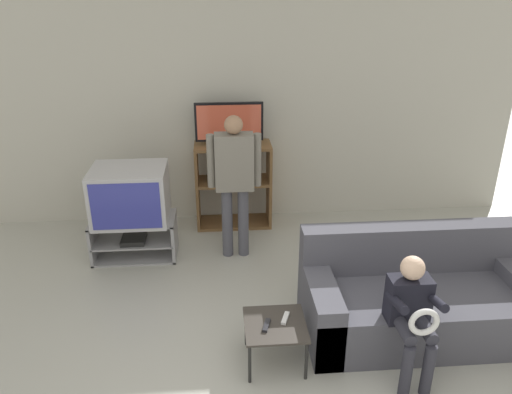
{
  "coord_description": "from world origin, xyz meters",
  "views": [
    {
      "loc": [
        -0.29,
        -2.17,
        2.66
      ],
      "look_at": [
        0.03,
        1.87,
        0.9
      ],
      "focal_mm": 35.0,
      "sensor_mm": 36.0,
      "label": 1
    }
  ],
  "objects_px": {
    "tv_stand": "(135,238)",
    "remote_control_black": "(266,325)",
    "remote_control_white": "(285,318)",
    "couch": "(418,299)",
    "media_shelf": "(233,184)",
    "snack_table": "(275,328)",
    "television_main": "(130,194)",
    "person_seated_child": "(412,310)",
    "person_standing_adult": "(234,174)",
    "television_flat": "(229,125)"
  },
  "relations": [
    {
      "from": "remote_control_black",
      "to": "person_standing_adult",
      "type": "relative_size",
      "value": 0.1
    },
    {
      "from": "television_flat",
      "to": "person_standing_adult",
      "type": "xyz_separation_m",
      "value": [
        0.02,
        -0.73,
        -0.31
      ]
    },
    {
      "from": "television_flat",
      "to": "remote_control_black",
      "type": "height_order",
      "value": "television_flat"
    },
    {
      "from": "tv_stand",
      "to": "television_main",
      "type": "height_order",
      "value": "television_main"
    },
    {
      "from": "television_flat",
      "to": "couch",
      "type": "distance_m",
      "value": 2.7
    },
    {
      "from": "television_main",
      "to": "tv_stand",
      "type": "bearing_deg",
      "value": 117.07
    },
    {
      "from": "tv_stand",
      "to": "television_flat",
      "type": "bearing_deg",
      "value": 33.43
    },
    {
      "from": "television_main",
      "to": "media_shelf",
      "type": "relative_size",
      "value": 0.75
    },
    {
      "from": "remote_control_black",
      "to": "person_standing_adult",
      "type": "xyz_separation_m",
      "value": [
        -0.16,
        1.67,
        0.55
      ]
    },
    {
      "from": "television_main",
      "to": "television_flat",
      "type": "distance_m",
      "value": 1.33
    },
    {
      "from": "tv_stand",
      "to": "person_standing_adult",
      "type": "relative_size",
      "value": 0.57
    },
    {
      "from": "television_main",
      "to": "snack_table",
      "type": "xyz_separation_m",
      "value": [
        1.27,
        -1.7,
        -0.39
      ]
    },
    {
      "from": "couch",
      "to": "remote_control_white",
      "type": "bearing_deg",
      "value": -167.17
    },
    {
      "from": "tv_stand",
      "to": "remote_control_black",
      "type": "bearing_deg",
      "value": -55.13
    },
    {
      "from": "media_shelf",
      "to": "remote_control_white",
      "type": "height_order",
      "value": "media_shelf"
    },
    {
      "from": "television_flat",
      "to": "remote_control_white",
      "type": "distance_m",
      "value": 2.5
    },
    {
      "from": "television_main",
      "to": "person_seated_child",
      "type": "distance_m",
      "value": 2.9
    },
    {
      "from": "snack_table",
      "to": "person_standing_adult",
      "type": "bearing_deg",
      "value": 97.78
    },
    {
      "from": "television_flat",
      "to": "remote_control_black",
      "type": "bearing_deg",
      "value": -85.71
    },
    {
      "from": "television_main",
      "to": "remote_control_black",
      "type": "height_order",
      "value": "television_main"
    },
    {
      "from": "remote_control_white",
      "to": "television_flat",
      "type": "bearing_deg",
      "value": 118.05
    },
    {
      "from": "person_standing_adult",
      "to": "television_main",
      "type": "bearing_deg",
      "value": 177.05
    },
    {
      "from": "tv_stand",
      "to": "couch",
      "type": "distance_m",
      "value": 2.84
    },
    {
      "from": "remote_control_white",
      "to": "couch",
      "type": "xyz_separation_m",
      "value": [
        1.12,
        0.26,
        -0.08
      ]
    },
    {
      "from": "television_flat",
      "to": "person_seated_child",
      "type": "bearing_deg",
      "value": -65.28
    },
    {
      "from": "couch",
      "to": "snack_table",
      "type": "bearing_deg",
      "value": -165.93
    },
    {
      "from": "tv_stand",
      "to": "couch",
      "type": "height_order",
      "value": "couch"
    },
    {
      "from": "person_standing_adult",
      "to": "snack_table",
      "type": "bearing_deg",
      "value": -82.22
    },
    {
      "from": "tv_stand",
      "to": "television_flat",
      "type": "xyz_separation_m",
      "value": [
        1.02,
        0.68,
        1.0
      ]
    },
    {
      "from": "snack_table",
      "to": "remote_control_white",
      "type": "relative_size",
      "value": 3.16
    },
    {
      "from": "media_shelf",
      "to": "remote_control_black",
      "type": "relative_size",
      "value": 6.84
    },
    {
      "from": "media_shelf",
      "to": "remote_control_black",
      "type": "bearing_deg",
      "value": -86.46
    },
    {
      "from": "couch",
      "to": "person_seated_child",
      "type": "height_order",
      "value": "person_seated_child"
    },
    {
      "from": "tv_stand",
      "to": "person_seated_child",
      "type": "xyz_separation_m",
      "value": [
        2.21,
        -1.89,
        0.34
      ]
    },
    {
      "from": "couch",
      "to": "person_standing_adult",
      "type": "bearing_deg",
      "value": 136.81
    },
    {
      "from": "snack_table",
      "to": "person_standing_adult",
      "type": "distance_m",
      "value": 1.76
    },
    {
      "from": "television_main",
      "to": "remote_control_black",
      "type": "distance_m",
      "value": 2.13
    },
    {
      "from": "remote_control_black",
      "to": "remote_control_white",
      "type": "xyz_separation_m",
      "value": [
        0.15,
        0.07,
        0.0
      ]
    },
    {
      "from": "tv_stand",
      "to": "media_shelf",
      "type": "distance_m",
      "value": 1.28
    },
    {
      "from": "television_main",
      "to": "person_seated_child",
      "type": "height_order",
      "value": "television_main"
    },
    {
      "from": "tv_stand",
      "to": "couch",
      "type": "xyz_separation_m",
      "value": [
        2.47,
        -1.4,
        0.07
      ]
    },
    {
      "from": "person_seated_child",
      "to": "snack_table",
      "type": "bearing_deg",
      "value": 168.38
    },
    {
      "from": "remote_control_black",
      "to": "couch",
      "type": "distance_m",
      "value": 1.31
    },
    {
      "from": "television_flat",
      "to": "tv_stand",
      "type": "bearing_deg",
      "value": -146.57
    },
    {
      "from": "snack_table",
      "to": "remote_control_white",
      "type": "xyz_separation_m",
      "value": [
        0.08,
        0.05,
        0.05
      ]
    },
    {
      "from": "snack_table",
      "to": "remote_control_black",
      "type": "height_order",
      "value": "remote_control_black"
    },
    {
      "from": "television_main",
      "to": "remote_control_white",
      "type": "distance_m",
      "value": 2.16
    },
    {
      "from": "snack_table",
      "to": "person_seated_child",
      "type": "height_order",
      "value": "person_seated_child"
    },
    {
      "from": "television_main",
      "to": "couch",
      "type": "distance_m",
      "value": 2.87
    },
    {
      "from": "remote_control_black",
      "to": "couch",
      "type": "bearing_deg",
      "value": 31.08
    }
  ]
}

